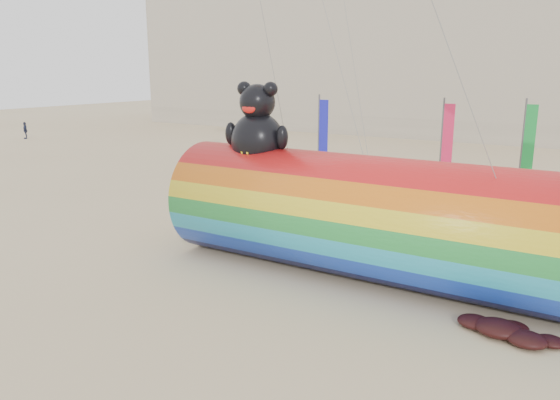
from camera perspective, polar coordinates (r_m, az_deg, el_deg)
The scene contains 6 objects.
ground at distance 17.85m, azimuth -3.94°, elevation -8.28°, with size 160.00×160.00×0.00m, color #CCB58C.
hotel_building at distance 63.34m, azimuth 12.13°, elevation 16.54°, with size 60.40×15.40×20.60m.
windsock_assembly at distance 17.65m, azimuth 9.37°, elevation -1.52°, with size 13.68×4.17×6.31m.
kite_handler at distance 17.02m, azimuth 22.73°, elevation -7.06°, with size 0.69×0.45×1.88m, color #515458.
fabric_bundle at distance 15.30m, azimuth 22.60°, elevation -12.49°, with size 2.62×1.35×0.41m.
festival_banners at distance 30.82m, azimuth 15.04°, elevation 5.62°, with size 11.61×1.75×5.20m.
Camera 1 is at (9.73, -13.42, 6.60)m, focal length 35.00 mm.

